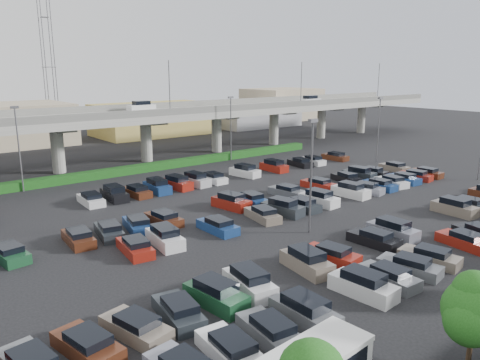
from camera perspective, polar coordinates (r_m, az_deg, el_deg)
The scene contains 7 objects.
ground at distance 48.59m, azimuth 1.46°, elevation -3.96°, with size 280.00×280.00×0.00m, color black.
overpass at distance 73.98m, azimuth -15.07°, elevation 7.07°, with size 150.00×13.00×15.80m.
hedge at distance 68.79m, azimuth -12.19°, elevation 1.36°, with size 66.00×1.60×1.10m, color #154012.
parked_cars at distance 45.44m, azimuth 4.41°, elevation -4.42°, with size 63.02×41.67×1.67m.
light_poles at distance 46.19m, azimuth -4.02°, elevation 3.07°, with size 66.90×48.38×10.30m.
distant_buildings at distance 106.51m, azimuth -15.43°, elevation 7.06°, with size 138.00×24.00×9.00m.
comm_tower at distance 114.47m, azimuth -22.29°, elevation 12.93°, with size 2.40×2.40×30.00m.
Camera 1 is at (-30.21, -35.24, 14.39)m, focal length 35.00 mm.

